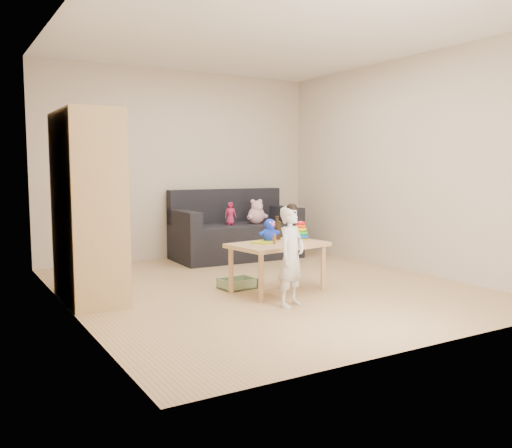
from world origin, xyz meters
TOP-DOWN VIEW (x-y plane):
  - room at (0.00, 0.00)m, footprint 4.50×4.50m
  - wardrobe at (-1.74, 0.35)m, footprint 0.50×1.00m
  - sofa at (0.61, 1.74)m, footprint 1.75×0.90m
  - play_table at (0.01, -0.25)m, footprint 1.03×0.73m
  - storage_bin at (-0.28, 0.07)m, footprint 0.38×0.29m
  - toddler at (-0.20, -0.82)m, footprint 0.39×0.34m
  - pink_bear at (0.88, 1.65)m, footprint 0.30×0.27m
  - doll at (0.47, 1.65)m, footprint 0.18×0.14m
  - ring_stacker at (0.35, -0.17)m, footprint 0.17×0.17m
  - brown_bottle at (0.15, -0.03)m, footprint 0.09×0.09m
  - blue_plush at (-0.01, -0.12)m, footprint 0.22×0.18m
  - wooden_figure at (-0.07, -0.32)m, footprint 0.04×0.04m
  - yellow_book at (-0.12, -0.19)m, footprint 0.26×0.26m

SIDE VIEW (x-z plane):
  - storage_bin at x=-0.28m, z-range 0.00..0.11m
  - sofa at x=0.61m, z-range 0.00..0.49m
  - play_table at x=0.01m, z-range 0.00..0.50m
  - toddler at x=-0.20m, z-range 0.00..0.90m
  - yellow_book at x=-0.12m, z-range 0.50..0.52m
  - wooden_figure at x=-0.07m, z-range 0.50..0.61m
  - ring_stacker at x=0.35m, z-range 0.48..0.68m
  - brown_bottle at x=0.15m, z-range 0.48..0.73m
  - blue_plush at x=-0.01m, z-range 0.50..0.75m
  - pink_bear at x=0.88m, z-range 0.49..0.77m
  - doll at x=0.47m, z-range 0.49..0.79m
  - wardrobe at x=-1.74m, z-range 0.00..1.80m
  - room at x=0.00m, z-range -0.95..3.55m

